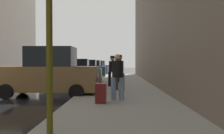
# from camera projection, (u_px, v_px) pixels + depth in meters

# --- Properties ---
(sidewalk) EXTENTS (4.00, 40.00, 0.15)m
(sidewalk) POSITION_uv_depth(u_px,v_px,m) (122.00, 100.00, 9.89)
(sidewalk) COLOR gray
(sidewalk) RESTS_ON ground_plane
(parked_bronze_suv) EXTENTS (4.62, 2.09, 2.25)m
(parked_bronze_suv) POSITION_uv_depth(u_px,v_px,m) (48.00, 74.00, 11.35)
(parked_bronze_suv) COLOR brown
(parked_bronze_suv) RESTS_ON ground_plane
(parked_gray_coupe) EXTENTS (4.25, 2.15, 1.79)m
(parked_gray_coupe) POSITION_uv_depth(u_px,v_px,m) (73.00, 72.00, 17.70)
(parked_gray_coupe) COLOR slate
(parked_gray_coupe) RESTS_ON ground_plane
(parked_dark_green_sedan) EXTENTS (4.22, 2.09, 1.79)m
(parked_dark_green_sedan) POSITION_uv_depth(u_px,v_px,m) (85.00, 69.00, 24.20)
(parked_dark_green_sedan) COLOR #193828
(parked_dark_green_sedan) RESTS_ON ground_plane
(parked_blue_sedan) EXTENTS (4.26, 2.16, 1.79)m
(parked_blue_sedan) POSITION_uv_depth(u_px,v_px,m) (91.00, 68.00, 30.44)
(parked_blue_sedan) COLOR navy
(parked_blue_sedan) RESTS_ON ground_plane
(parked_red_hatchback) EXTENTS (4.22, 2.09, 1.79)m
(parked_red_hatchback) POSITION_uv_depth(u_px,v_px,m) (95.00, 67.00, 36.34)
(parked_red_hatchback) COLOR #B2191E
(parked_red_hatchback) RESTS_ON ground_plane
(parked_silver_sedan) EXTENTS (4.24, 2.14, 1.79)m
(parked_silver_sedan) POSITION_uv_depth(u_px,v_px,m) (98.00, 66.00, 41.86)
(parked_silver_sedan) COLOR #B7BABF
(parked_silver_sedan) RESTS_ON ground_plane
(fire_hydrant) EXTENTS (0.42, 0.22, 0.70)m
(fire_hydrant) POSITION_uv_depth(u_px,v_px,m) (96.00, 78.00, 16.28)
(fire_hydrant) COLOR red
(fire_hydrant) RESTS_ON sidewalk
(pedestrian_in_jeans) EXTENTS (0.53, 0.49, 1.71)m
(pedestrian_in_jeans) POSITION_uv_depth(u_px,v_px,m) (117.00, 74.00, 9.28)
(pedestrian_in_jeans) COLOR #728CB2
(pedestrian_in_jeans) RESTS_ON sidewalk
(pedestrian_with_beanie) EXTENTS (0.53, 0.47, 1.78)m
(pedestrian_with_beanie) POSITION_uv_depth(u_px,v_px,m) (120.00, 71.00, 12.51)
(pedestrian_with_beanie) COLOR #333338
(pedestrian_with_beanie) RESTS_ON sidewalk
(pedestrian_with_fedora) EXTENTS (0.53, 0.48, 1.78)m
(pedestrian_with_fedora) POSITION_uv_depth(u_px,v_px,m) (112.00, 69.00, 14.47)
(pedestrian_with_fedora) COLOR black
(pedestrian_with_fedora) RESTS_ON sidewalk
(pedestrian_in_tan_coat) EXTENTS (0.53, 0.48, 1.71)m
(pedestrian_in_tan_coat) POSITION_uv_depth(u_px,v_px,m) (117.00, 69.00, 17.58)
(pedestrian_in_tan_coat) COLOR black
(pedestrian_in_tan_coat) RESTS_ON sidewalk
(rolling_suitcase) EXTENTS (0.37, 0.56, 1.04)m
(rolling_suitcase) POSITION_uv_depth(u_px,v_px,m) (101.00, 93.00, 8.67)
(rolling_suitcase) COLOR #591414
(rolling_suitcase) RESTS_ON sidewalk
(duffel_bag) EXTENTS (0.32, 0.44, 0.28)m
(duffel_bag) POSITION_uv_depth(u_px,v_px,m) (97.00, 86.00, 13.22)
(duffel_bag) COLOR #472D19
(duffel_bag) RESTS_ON sidewalk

